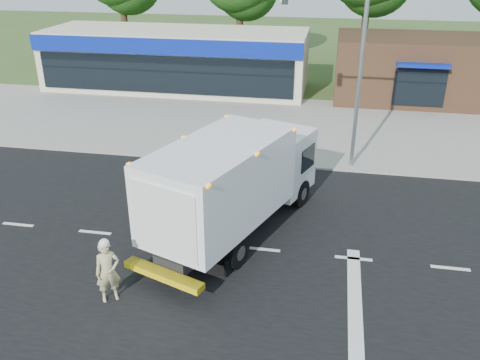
{
  "coord_description": "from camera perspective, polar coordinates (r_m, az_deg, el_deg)",
  "views": [
    {
      "loc": [
        1.91,
        -14.33,
        9.3
      ],
      "look_at": [
        -1.08,
        1.72,
        1.7
      ],
      "focal_mm": 38.0,
      "sensor_mm": 36.0,
      "label": 1
    }
  ],
  "objects": [
    {
      "name": "ems_box_truck",
      "position": [
        17.08,
        -0.64,
        0.11
      ],
      "size": [
        5.3,
        8.66,
        3.67
      ],
      "rotation": [
        0.0,
        0.0,
        1.21
      ],
      "color": "black",
      "rests_on": "ground"
    },
    {
      "name": "retail_strip_mall",
      "position": [
        36.68,
        -7.17,
        13.32
      ],
      "size": [
        18.0,
        6.2,
        4.0
      ],
      "color": "beige",
      "rests_on": "ground"
    },
    {
      "name": "parking_apron",
      "position": [
        29.87,
        6.41,
        6.69
      ],
      "size": [
        60.0,
        9.0,
        0.02
      ],
      "primitive_type": "cube",
      "color": "gray",
      "rests_on": "ground"
    },
    {
      "name": "ground",
      "position": [
        17.19,
        2.52,
        -7.81
      ],
      "size": [
        120.0,
        120.0,
        0.0
      ],
      "primitive_type": "plane",
      "color": "#385123",
      "rests_on": "ground"
    },
    {
      "name": "brown_storefront",
      "position": [
        35.44,
        18.98,
        11.76
      ],
      "size": [
        10.0,
        6.7,
        4.0
      ],
      "color": "#382316",
      "rests_on": "ground"
    },
    {
      "name": "road_asphalt",
      "position": [
        17.18,
        2.52,
        -7.8
      ],
      "size": [
        60.0,
        14.0,
        0.02
      ],
      "primitive_type": "cube",
      "color": "black",
      "rests_on": "ground"
    },
    {
      "name": "sidewalk",
      "position": [
        24.42,
        5.29,
        2.63
      ],
      "size": [
        60.0,
        2.4,
        0.12
      ],
      "primitive_type": "cube",
      "color": "gray",
      "rests_on": "ground"
    },
    {
      "name": "lane_markings",
      "position": [
        15.96,
        6.7,
        -10.78
      ],
      "size": [
        55.2,
        7.0,
        0.01
      ],
      "color": "silver",
      "rests_on": "road_asphalt"
    },
    {
      "name": "emergency_worker",
      "position": [
        14.92,
        -14.64,
        -9.81
      ],
      "size": [
        0.83,
        0.77,
        2.02
      ],
      "rotation": [
        0.0,
        0.0,
        0.59
      ],
      "color": "tan",
      "rests_on": "ground"
    },
    {
      "name": "traffic_signal_pole",
      "position": [
        22.36,
        11.8,
        13.18
      ],
      "size": [
        3.51,
        0.25,
        8.0
      ],
      "color": "gray",
      "rests_on": "ground"
    }
  ]
}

